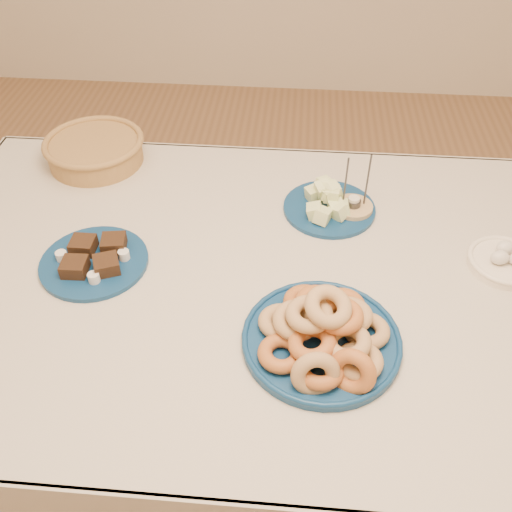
% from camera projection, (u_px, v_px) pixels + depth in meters
% --- Properties ---
extents(ground, '(5.00, 5.00, 0.00)m').
position_uv_depth(ground, '(257.00, 438.00, 1.86)').
color(ground, '#8D6442').
rests_on(ground, ground).
extents(dining_table, '(1.71, 1.11, 0.75)m').
position_uv_depth(dining_table, '(258.00, 303.00, 1.42)').
color(dining_table, brown).
rests_on(dining_table, ground).
extents(donut_platter, '(0.34, 0.34, 0.15)m').
position_uv_depth(donut_platter, '(323.00, 335.00, 1.16)').
color(donut_platter, navy).
rests_on(donut_platter, dining_table).
extents(melon_plate, '(0.28, 0.28, 0.09)m').
position_uv_depth(melon_plate, '(329.00, 203.00, 1.51)').
color(melon_plate, navy).
rests_on(melon_plate, dining_table).
extents(brownie_plate, '(0.33, 0.33, 0.05)m').
position_uv_depth(brownie_plate, '(94.00, 260.00, 1.36)').
color(brownie_plate, navy).
rests_on(brownie_plate, dining_table).
extents(wicker_basket, '(0.31, 0.31, 0.08)m').
position_uv_depth(wicker_basket, '(95.00, 149.00, 1.68)').
color(wicker_basket, olive).
rests_on(wicker_basket, dining_table).
extents(candle_holder, '(0.13, 0.13, 0.18)m').
position_uv_depth(candle_holder, '(353.00, 207.00, 1.51)').
color(candle_holder, tan).
rests_on(candle_holder, dining_table).
extents(egg_bowl, '(0.20, 0.20, 0.06)m').
position_uv_depth(egg_bowl, '(505.00, 261.00, 1.35)').
color(egg_bowl, white).
rests_on(egg_bowl, dining_table).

